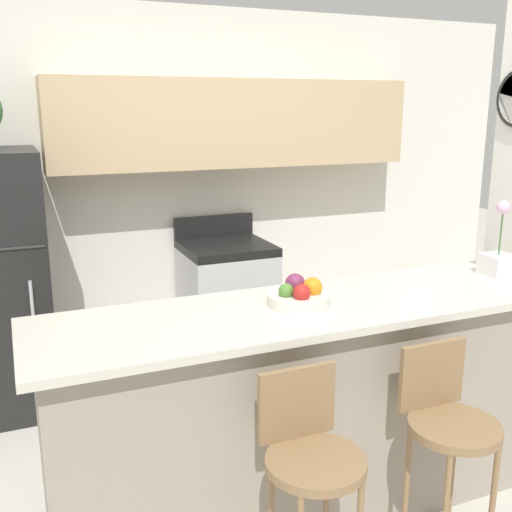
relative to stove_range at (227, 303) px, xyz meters
The scene contains 8 objects.
ground_plane 1.80m from the stove_range, 96.47° to the right, with size 14.00×14.00×0.00m, color beige.
wall_back 1.03m from the stove_range, 104.79° to the left, with size 5.60×0.38×2.55m.
counter_bar 1.75m from the stove_range, 96.47° to the right, with size 2.51×0.66×1.02m.
stove_range is the anchor object (origin of this frame).
bar_stool_left 2.32m from the stove_range, 102.61° to the right, with size 0.36×0.36×0.94m.
bar_stool_right 2.26m from the stove_range, 87.19° to the right, with size 0.36×0.36×0.94m.
orchid_vase 2.00m from the stove_range, 62.51° to the right, with size 0.15×0.15×0.39m.
fruit_bowl 1.84m from the stove_range, 99.38° to the right, with size 0.28×0.28×0.12m.
Camera 1 is at (-1.22, -2.20, 1.87)m, focal length 42.00 mm.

